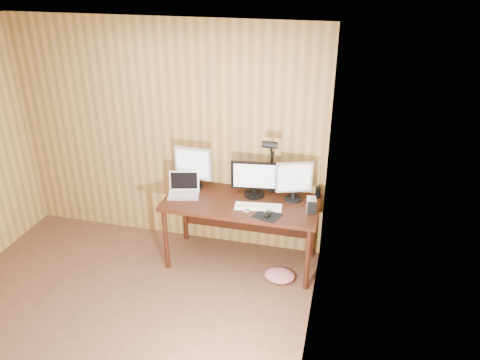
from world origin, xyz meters
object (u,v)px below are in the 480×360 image
at_px(desk, 243,208).
at_px(desk_lamp, 271,159).
at_px(speaker, 318,192).
at_px(phone, 248,209).
at_px(monitor_left, 193,166).
at_px(monitor_right, 294,180).
at_px(laptop, 184,189).
at_px(keyboard, 258,207).
at_px(mouse, 267,214).
at_px(hard_drive, 311,205).
at_px(monitor_center, 254,179).

height_order(desk, desk_lamp, desk_lamp).
bearing_deg(speaker, phone, -146.21).
height_order(monitor_left, monitor_right, monitor_left).
xyz_separation_m(laptop, keyboard, (0.83, -0.11, -0.05)).
height_order(mouse, phone, mouse).
bearing_deg(laptop, monitor_left, 57.04).
xyz_separation_m(desk, desk_lamp, (0.25, 0.15, 0.54)).
xyz_separation_m(monitor_right, hard_drive, (0.20, -0.19, -0.16)).
height_order(laptop, mouse, laptop).
relative_size(keyboard, speaker, 3.95).
bearing_deg(laptop, phone, -27.95).
xyz_separation_m(desk, monitor_center, (0.10, 0.09, 0.32)).
relative_size(mouse, desk_lamp, 0.17).
relative_size(desk, monitor_right, 3.80).
height_order(monitor_left, hard_drive, monitor_left).
height_order(desk, laptop, laptop).
height_order(monitor_left, keyboard, monitor_left).
height_order(desk, monitor_center, monitor_center).
bearing_deg(phone, laptop, 177.01).
xyz_separation_m(monitor_center, phone, (0.01, -0.32, -0.19)).
xyz_separation_m(keyboard, mouse, (0.12, -0.14, 0.01)).
bearing_deg(laptop, mouse, -28.98).
bearing_deg(monitor_right, mouse, -135.14).
relative_size(monitor_left, keyboard, 0.95).
height_order(monitor_center, mouse, monitor_center).
height_order(monitor_center, desk_lamp, desk_lamp).
xyz_separation_m(monitor_center, desk_lamp, (0.15, 0.06, 0.22)).
relative_size(mouse, hard_drive, 0.78).
bearing_deg(desk, speaker, 15.07).
distance_m(desk, phone, 0.28).
bearing_deg(desk, hard_drive, -8.13).
relative_size(hard_drive, phone, 1.25).
distance_m(monitor_left, hard_drive, 1.33).
relative_size(monitor_center, monitor_left, 1.06).
distance_m(desk, monitor_center, 0.35).
distance_m(monitor_left, mouse, 1.01).
xyz_separation_m(mouse, speaker, (0.44, 0.50, 0.04)).
distance_m(hard_drive, speaker, 0.31).
xyz_separation_m(phone, speaker, (0.65, 0.43, 0.05)).
bearing_deg(monitor_right, monitor_left, 160.54).
bearing_deg(monitor_left, phone, -23.94).
bearing_deg(monitor_left, keyboard, -16.71).
relative_size(monitor_center, desk_lamp, 0.73).
xyz_separation_m(monitor_center, keyboard, (0.10, -0.25, -0.19)).
bearing_deg(phone, hard_drive, 22.50).
distance_m(keyboard, speaker, 0.67).
bearing_deg(keyboard, hard_drive, -0.84).
relative_size(monitor_center, speaker, 3.98).
distance_m(keyboard, hard_drive, 0.53).
height_order(monitor_right, mouse, monitor_right).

